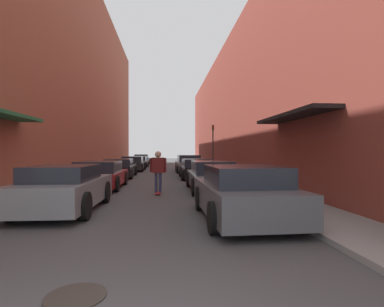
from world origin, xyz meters
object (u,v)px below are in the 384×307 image
parked_car_right_0 (243,194)px  traffic_light (213,142)px  parked_car_right_2 (196,169)px  parked_car_left_4 (138,162)px  parked_car_left_3 (133,164)px  parked_car_left_5 (142,160)px  parked_car_right_1 (211,176)px  parked_car_left_1 (100,175)px  parked_car_left_0 (65,188)px  parked_car_left_2 (119,168)px  skateboarder (158,168)px  parked_car_right_3 (188,164)px  manhole_cover (75,296)px

parked_car_right_0 → traffic_light: bearing=83.4°
parked_car_right_2 → parked_car_left_4: bearing=109.4°
parked_car_left_3 → parked_car_right_0: size_ratio=1.16×
parked_car_left_5 → traffic_light: traffic_light is taller
parked_car_left_3 → parked_car_right_1: 14.09m
parked_car_left_1 → parked_car_left_5: parked_car_left_5 is taller
parked_car_right_1 → parked_car_left_0: bearing=-140.7°
parked_car_left_2 → parked_car_right_0: (4.88, -12.55, 0.07)m
parked_car_right_1 → parked_car_right_0: bearing=-90.5°
parked_car_left_1 → parked_car_left_3: 12.01m
parked_car_right_2 → parked_car_right_0: bearing=-89.8°
parked_car_left_4 → parked_car_left_5: (-0.10, 5.91, 0.05)m
parked_car_right_1 → skateboarder: bearing=-159.3°
parked_car_left_5 → parked_car_right_1: parked_car_left_5 is taller
parked_car_left_1 → parked_car_right_3: bearing=64.4°
parked_car_right_3 → traffic_light: traffic_light is taller
parked_car_left_4 → parked_car_left_1: bearing=-90.4°
parked_car_left_1 → manhole_cover: parked_car_left_1 is taller
parked_car_right_2 → traffic_light: (2.04, 5.90, 1.83)m
manhole_cover → parked_car_right_1: bearing=71.7°
parked_car_left_4 → parked_car_left_0: bearing=-90.0°
parked_car_right_2 → traffic_light: size_ratio=1.14×
parked_car_left_2 → parked_car_right_2: size_ratio=1.07×
parked_car_right_3 → skateboarder: bearing=-99.9°
parked_car_left_0 → parked_car_left_1: parked_car_left_0 is taller
traffic_light → parked_car_left_0: bearing=-113.3°
parked_car_left_0 → parked_car_left_1: bearing=91.5°
parked_car_left_5 → parked_car_right_0: bearing=-81.0°
parked_car_left_5 → parked_car_right_2: 19.83m
parked_car_left_4 → parked_car_left_5: size_ratio=1.00×
parked_car_right_1 → parked_car_right_3: parked_car_right_3 is taller
parked_car_right_0 → parked_car_left_1: bearing=126.1°
parked_car_right_3 → skateboarder: skateboarder is taller
traffic_light → parked_car_right_3: bearing=-169.4°
parked_car_right_0 → parked_car_right_1: bearing=89.5°
parked_car_right_1 → parked_car_right_3: 11.32m
parked_car_right_1 → skateboarder: 2.43m
parked_car_right_1 → manhole_cover: (-3.00, -9.07, -0.61)m
parked_car_left_1 → parked_car_right_1: 5.08m
parked_car_right_2 → parked_car_right_3: parked_car_right_3 is taller
parked_car_right_0 → manhole_cover: bearing=-128.9°
parked_car_left_5 → parked_car_right_3: size_ratio=0.98×
parked_car_left_4 → manhole_cover: size_ratio=6.68×
parked_car_right_2 → skateboarder: (-2.15, -6.65, 0.46)m
parked_car_left_1 → parked_car_right_0: size_ratio=1.07×
parked_car_left_2 → parked_car_right_3: size_ratio=0.96×
parked_car_right_0 → parked_car_left_2: bearing=111.3°
parked_car_left_1 → traffic_light: bearing=56.6°
parked_car_left_3 → parked_car_right_1: parked_car_right_1 is taller
parked_car_right_0 → parked_car_left_0: bearing=162.4°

